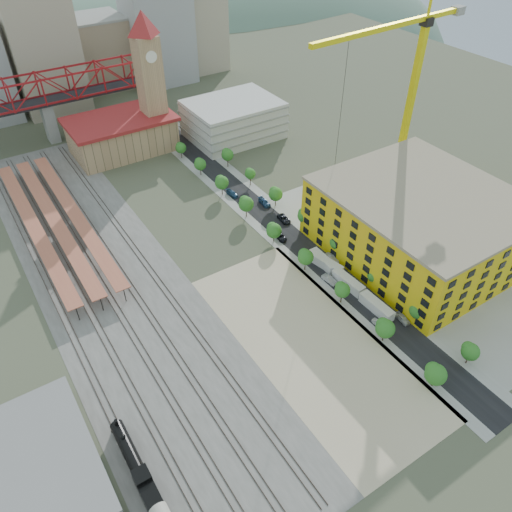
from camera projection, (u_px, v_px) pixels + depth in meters
ground at (253, 263)px, 138.20m from camera, size 400.00×400.00×0.00m
ballast_strip at (105, 275)px, 134.41m from camera, size 36.00×165.00×0.06m
dirt_lot at (311, 343)px, 116.16m from camera, size 28.00×67.00×0.06m
street_asphalt at (270, 219)px, 154.58m from camera, size 12.00×170.00×0.06m
sidewalk_west at (255, 224)px, 152.28m from camera, size 3.00×170.00×0.04m
sidewalk_east at (284, 213)px, 156.89m from camera, size 3.00×170.00×0.04m
construction_pad at (421, 246)px, 144.11m from camera, size 50.00×90.00×0.06m
rail_tracks at (99, 277)px, 133.58m from camera, size 26.56×160.00×0.18m
platform_canopies at (54, 219)px, 147.56m from camera, size 16.00×80.00×4.12m
station_hall at (122, 134)px, 184.83m from camera, size 38.00×24.00×13.10m
clock_tower at (149, 69)px, 174.93m from camera, size 12.00×12.00×52.00m
parking_garage at (233, 119)px, 194.04m from camera, size 34.00×26.00×14.00m
truss_bridge at (42, 93)px, 183.53m from camera, size 94.00×9.60×25.60m
construction_building at (420, 223)px, 136.87m from camera, size 44.60×50.60×18.80m
warehouse at (34, 473)px, 89.58m from camera, size 22.00×32.00×5.00m
street_trees at (289, 235)px, 148.14m from camera, size 15.40×124.40×8.00m
skyline at (92, 41)px, 218.73m from camera, size 133.00×46.00×60.00m
distant_hills at (118, 135)px, 375.90m from camera, size 647.00×264.00×227.00m
locomotive at (135, 465)px, 91.22m from camera, size 2.90×22.38×5.59m
tower_crane at (408, 74)px, 144.10m from camera, size 58.20×6.05×62.15m
site_trailer_a at (376, 307)px, 123.39m from camera, size 2.82×10.04×2.74m
site_trailer_b at (348, 282)px, 130.19m from camera, size 3.10×10.03×2.71m
site_trailer_c at (327, 264)px, 135.86m from camera, size 4.33×9.98×2.65m
site_trailer_d at (323, 261)px, 137.03m from camera, size 2.65×9.54×2.60m
car_0 at (379, 324)px, 119.83m from camera, size 1.77×4.09×1.37m
car_1 at (329, 280)px, 131.93m from camera, size 2.16×4.77×1.52m
car_2 at (281, 237)px, 146.44m from camera, size 2.77×5.09×1.35m
car_3 at (232, 194)px, 164.37m from camera, size 2.55×5.25×1.47m
car_4 at (402, 318)px, 121.17m from camera, size 2.18×4.57×1.51m
car_5 at (331, 259)px, 138.59m from camera, size 1.84×4.86×1.58m
car_6 at (284, 219)px, 153.26m from camera, size 3.01×5.63×1.50m
car_7 at (264, 202)px, 160.24m from camera, size 2.61×5.62×1.59m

